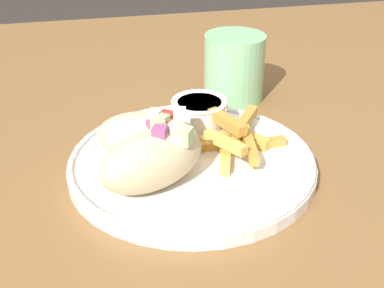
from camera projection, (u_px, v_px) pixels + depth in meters
table at (214, 213)px, 0.67m from camera, size 1.21×1.21×0.78m
plate at (192, 163)px, 0.59m from camera, size 0.27×0.27×0.02m
pita_sandwich_near at (153, 159)px, 0.53m from camera, size 0.13×0.11×0.07m
pita_sandwich_far at (148, 137)px, 0.58m from camera, size 0.13×0.10×0.06m
fries_pile at (235, 138)px, 0.61m from camera, size 0.12×0.12×0.04m
sauce_ramekin at (199, 112)px, 0.65m from camera, size 0.07×0.07×0.04m
water_glass at (234, 70)px, 0.75m from camera, size 0.09×0.09×0.09m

